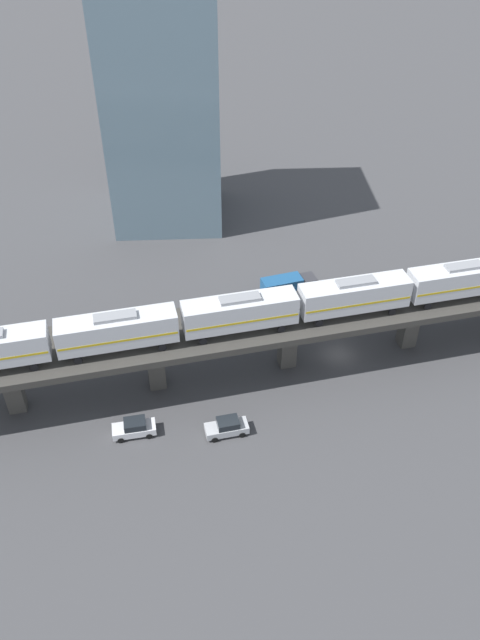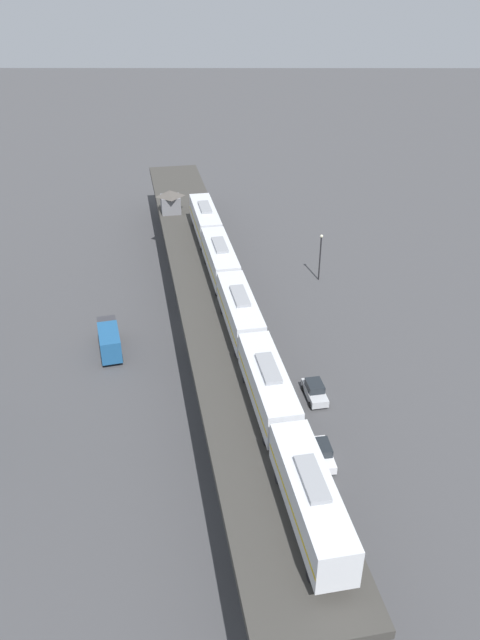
# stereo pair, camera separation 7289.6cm
# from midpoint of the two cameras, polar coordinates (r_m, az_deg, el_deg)

# --- Properties ---
(ground_plane) EXTENTS (400.00, 400.00, 0.00)m
(ground_plane) POSITION_cam_midpoint_polar(r_m,az_deg,el_deg) (66.95, 36.56, -13.70)
(ground_plane) COLOR #424244
(elevated_viaduct) EXTENTS (25.48, 91.95, 7.06)m
(elevated_viaduct) POSITION_cam_midpoint_polar(r_m,az_deg,el_deg) (63.16, 38.73, -10.08)
(elevated_viaduct) COLOR #393733
(elevated_viaduct) RESTS_ON ground
(subway_train) EXTENTS (14.43, 61.82, 4.45)m
(subway_train) POSITION_cam_midpoint_polar(r_m,az_deg,el_deg) (51.92, 32.21, -12.20)
(subway_train) COLOR silver
(subway_train) RESTS_ON elevated_viaduct
(street_car_silver) EXTENTS (2.56, 4.65, 1.89)m
(street_car_silver) POSITION_cam_midpoint_polar(r_m,az_deg,el_deg) (54.28, 31.44, -24.71)
(street_car_silver) COLOR #B7BABF
(street_car_silver) RESTS_ON ground
(street_car_white) EXTENTS (2.43, 4.61, 1.89)m
(street_car_white) POSITION_cam_midpoint_polar(r_m,az_deg,el_deg) (50.45, 21.20, -26.82)
(street_car_white) COLOR silver
(street_car_white) RESTS_ON ground
(delivery_truck) EXTENTS (4.03, 7.54, 3.20)m
(delivery_truck) POSITION_cam_midpoint_polar(r_m,az_deg,el_deg) (69.07, 29.02, -6.20)
(delivery_truck) COLOR #333338
(delivery_truck) RESTS_ON ground
(office_tower) EXTENTS (16.00, 16.00, 36.00)m
(office_tower) POSITION_cam_midpoint_polar(r_m,az_deg,el_deg) (72.48, 13.19, 15.59)
(office_tower) COLOR slate
(office_tower) RESTS_ON ground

